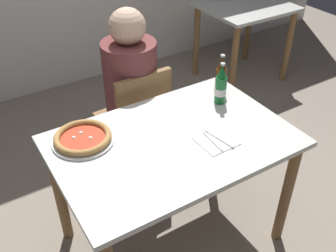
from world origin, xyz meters
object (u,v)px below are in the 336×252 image
pizza_margherita_near (83,138)px  beer_bottle_center (221,86)px  chair_behind_table (137,118)px  dining_table_background (244,21)px  napkin_with_cutlery (216,140)px  diner_seated (132,102)px  beer_bottle_left (221,77)px  dining_table_main (173,156)px

pizza_margherita_near → beer_bottle_center: (0.81, -0.07, 0.08)m
pizza_margherita_near → chair_behind_table: bearing=38.2°
pizza_margherita_near → dining_table_background: bearing=28.9°
napkin_with_cutlery → diner_seated: bearing=95.3°
pizza_margherita_near → beer_bottle_center: bearing=-4.7°
dining_table_background → pizza_margherita_near: 2.36m
diner_seated → beer_bottle_left: 0.63m
dining_table_main → chair_behind_table: chair_behind_table is taller
dining_table_main → dining_table_background: size_ratio=1.50×
chair_behind_table → diner_seated: bearing=-89.1°
dining_table_main → beer_bottle_left: 0.58m
pizza_margherita_near → napkin_with_cutlery: pizza_margherita_near is taller
dining_table_background → beer_bottle_center: bearing=-136.2°
beer_bottle_left → dining_table_background: bearing=43.3°
pizza_margherita_near → beer_bottle_center: size_ratio=1.26×
chair_behind_table → pizza_margherita_near: chair_behind_table is taller
dining_table_main → napkin_with_cutlery: bearing=-36.0°
pizza_margherita_near → beer_bottle_left: beer_bottle_left is taller
chair_behind_table → diner_seated: diner_seated is taller
diner_seated → beer_bottle_left: (0.38, -0.42, 0.27)m
dining_table_main → beer_bottle_center: 0.49m
dining_table_main → diner_seated: diner_seated is taller
dining_table_main → diner_seated: 0.67m
dining_table_main → dining_table_background: bearing=39.2°
dining_table_background → beer_bottle_left: (-1.19, -1.12, 0.26)m
dining_table_background → beer_bottle_left: bearing=-136.7°
dining_table_main → diner_seated: bearing=81.3°
dining_table_background → chair_behind_table: bearing=-154.4°
dining_table_main → pizza_margherita_near: pizza_margherita_near is taller
diner_seated → pizza_margherita_near: (-0.49, -0.44, 0.19)m
pizza_margherita_near → napkin_with_cutlery: bearing=-31.5°
dining_table_main → napkin_with_cutlery: size_ratio=6.33×
diner_seated → beer_bottle_center: diner_seated is taller
napkin_with_cutlery → dining_table_main: bearing=144.0°
pizza_margherita_near → beer_bottle_left: 0.87m
chair_behind_table → dining_table_background: 1.74m
pizza_margherita_near → beer_bottle_left: (0.87, 0.01, 0.08)m
chair_behind_table → beer_bottle_left: 0.65m
diner_seated → pizza_margherita_near: 0.69m
beer_bottle_center → dining_table_main: bearing=-159.6°
beer_bottle_left → pizza_margherita_near: bearing=-179.0°
dining_table_background → napkin_with_cutlery: napkin_with_cutlery is taller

